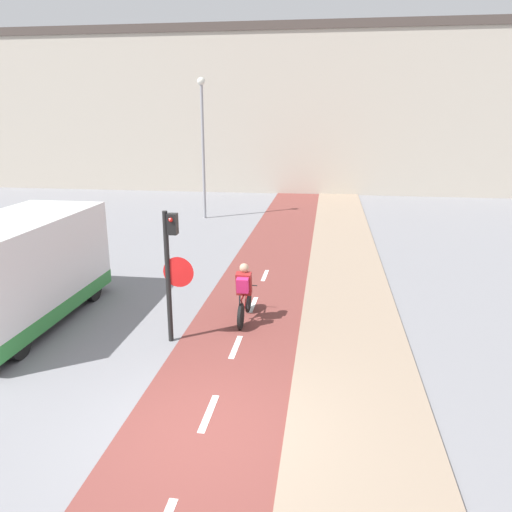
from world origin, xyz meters
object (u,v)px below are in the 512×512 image
Objects in this scene: street_lamp_far at (203,134)px; van at (17,274)px; traffic_light_pole at (171,262)px; cyclist_near at (244,294)px.

van is at bearing -95.66° from street_lamp_far.
van is at bearing 173.65° from traffic_light_pole.
traffic_light_pole is 13.82m from street_lamp_far.
van is (-3.90, 0.43, -0.57)m from traffic_light_pole.
street_lamp_far reaches higher than cyclist_near.
cyclist_near is at bearing -71.86° from street_lamp_far.
van is (-1.29, -12.96, -2.73)m from street_lamp_far.
cyclist_near is (1.34, 1.33, -1.12)m from traffic_light_pole.
traffic_light_pole is 0.56× the size of van.
traffic_light_pole is 1.69× the size of cyclist_near.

